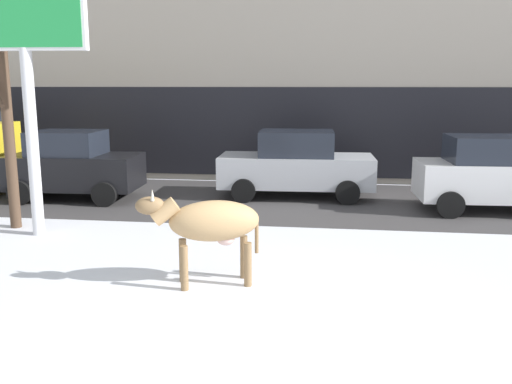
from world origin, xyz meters
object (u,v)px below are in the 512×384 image
at_px(car_silver_sedan, 296,165).
at_px(cow_tan, 210,223).
at_px(billboard, 23,20).
at_px(bare_tree_left_lot, 6,118).
at_px(car_white_hatchback, 490,174).
at_px(pedestrian_near_billboard, 56,150).
at_px(car_black_hatchback, 73,165).

bearing_deg(car_silver_sedan, cow_tan, -96.99).
relative_size(billboard, bare_tree_left_lot, 1.14).
height_order(car_silver_sedan, bare_tree_left_lot, bare_tree_left_lot).
height_order(billboard, bare_tree_left_lot, billboard).
bearing_deg(car_white_hatchback, pedestrian_near_billboard, 163.86).
relative_size(car_silver_sedan, pedestrian_near_billboard, 2.47).
distance_m(billboard, car_white_hatchback, 11.04).
height_order(car_silver_sedan, pedestrian_near_billboard, car_silver_sedan).
bearing_deg(car_white_hatchback, bare_tree_left_lot, -163.91).
height_order(cow_tan, car_white_hatchback, car_white_hatchback).
bearing_deg(bare_tree_left_lot, car_black_hatchback, 91.53).
relative_size(car_black_hatchback, bare_tree_left_lot, 0.73).
relative_size(car_black_hatchback, pedestrian_near_billboard, 2.06).
bearing_deg(pedestrian_near_billboard, car_white_hatchback, -16.14).
height_order(cow_tan, billboard, billboard).
xyz_separation_m(car_white_hatchback, pedestrian_near_billboard, (-13.25, 3.84, -0.05)).
height_order(cow_tan, car_black_hatchback, car_black_hatchback).
xyz_separation_m(pedestrian_near_billboard, bare_tree_left_lot, (2.54, -6.93, 1.51)).
xyz_separation_m(cow_tan, car_silver_sedan, (0.87, 7.08, -0.09)).
distance_m(car_white_hatchback, pedestrian_near_billboard, 13.80).
relative_size(pedestrian_near_billboard, bare_tree_left_lot, 0.35).
xyz_separation_m(cow_tan, car_white_hatchback, (5.68, 5.97, -0.07)).
distance_m(car_white_hatchback, bare_tree_left_lot, 11.24).
height_order(billboard, car_black_hatchback, billboard).
relative_size(cow_tan, pedestrian_near_billboard, 1.11).
distance_m(billboard, pedestrian_near_billboard, 8.83).
height_order(car_black_hatchback, bare_tree_left_lot, bare_tree_left_lot).
bearing_deg(billboard, bare_tree_left_lot, 149.89).
bearing_deg(bare_tree_left_lot, car_silver_sedan, 35.50).
distance_m(car_silver_sedan, pedestrian_near_billboard, 8.87).
bearing_deg(cow_tan, pedestrian_near_billboard, 127.68).
relative_size(car_white_hatchback, bare_tree_left_lot, 0.73).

